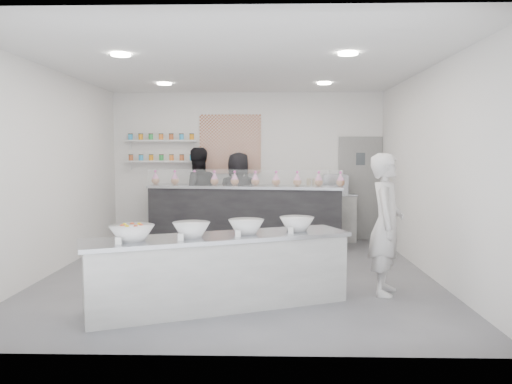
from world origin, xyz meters
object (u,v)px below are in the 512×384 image
back_bar (245,215)px  woman_prep (386,224)px  prep_counter (220,271)px  staff_right (239,197)px  espresso_machine (335,185)px  espresso_ledge (324,217)px  staff_left (197,195)px

back_bar → woman_prep: size_ratio=2.11×
prep_counter → staff_right: staff_right is taller
espresso_machine → staff_right: bearing=-174.6°
espresso_machine → espresso_ledge: bearing=180.0°
espresso_ledge → espresso_machine: bearing=0.0°
back_bar → prep_counter: bearing=-83.0°
espresso_ledge → espresso_machine: espresso_machine is taller
espresso_machine → prep_counter: bearing=-113.3°
staff_right → prep_counter: bearing=85.2°
espresso_ledge → woman_prep: woman_prep is taller
prep_counter → woman_prep: size_ratio=1.73×
woman_prep → espresso_ledge: bearing=22.7°
espresso_ledge → prep_counter: bearing=-110.9°
prep_counter → staff_left: bearing=79.4°
prep_counter → staff_right: (-0.03, 4.22, 0.48)m
staff_right → staff_left: bearing=-5.2°
woman_prep → staff_right: (-2.06, 3.62, 0.01)m
staff_left → espresso_machine: bearing=161.5°
back_bar → staff_left: 1.10m
espresso_ledge → espresso_machine: (0.21, 0.00, 0.66)m
prep_counter → back_bar: bearing=66.2°
back_bar → staff_right: size_ratio=2.08×
staff_right → espresso_ledge: bearing=-179.2°
espresso_machine → staff_left: (-2.76, -0.18, -0.20)m
espresso_machine → staff_right: size_ratio=0.28×
espresso_ledge → staff_right: bearing=-174.0°
prep_counter → espresso_machine: 4.84m
staff_left → back_bar: bearing=138.5°
back_bar → espresso_machine: size_ratio=7.50×
espresso_ledge → woman_prep: 3.83m
espresso_machine → woman_prep: 3.81m
prep_counter → espresso_ledge: size_ratio=2.39×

